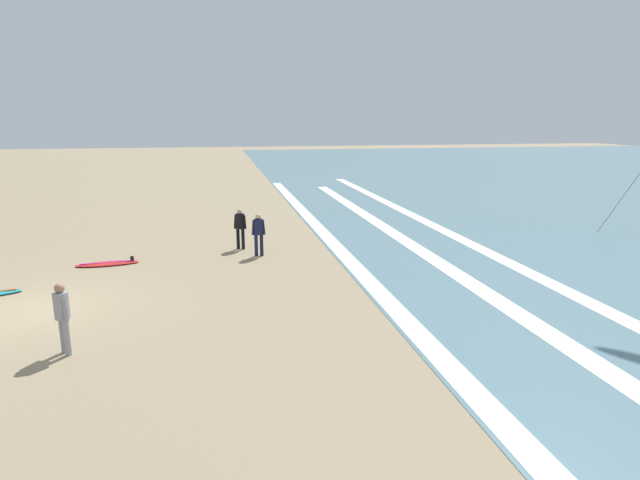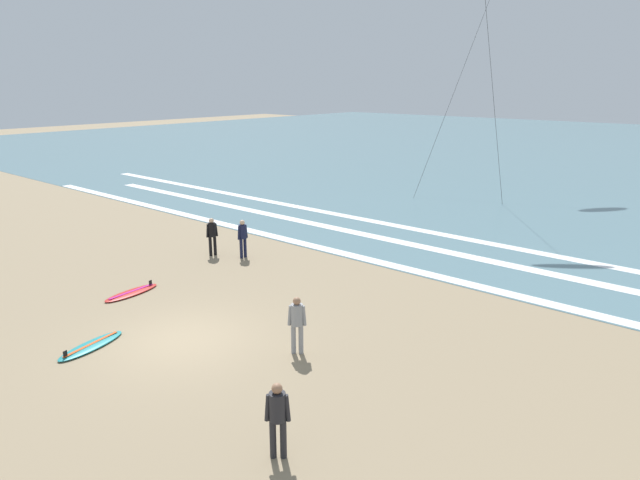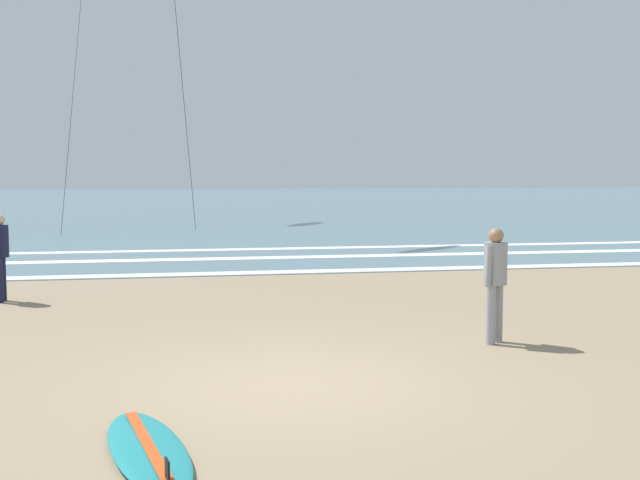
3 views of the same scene
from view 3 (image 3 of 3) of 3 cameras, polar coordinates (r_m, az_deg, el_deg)
The scene contains 8 objects.
ground_plane at distance 8.72m, azimuth -1.86°, elevation -10.62°, with size 160.00×160.00×0.00m, color #937F60.
ocean_surface at distance 62.38m, azimuth -9.05°, elevation 2.87°, with size 140.00×90.00×0.01m, color slate.
wave_foam_shoreline at distance 17.93m, azimuth -5.98°, elevation -2.46°, with size 52.91×0.60×0.01m, color white.
wave_foam_mid_break at distance 21.03m, azimuth -3.60°, elevation -1.32°, with size 49.19×0.68×0.01m, color white.
wave_foam_outer_break at distance 23.34m, azimuth -6.53°, elevation -0.71°, with size 56.62×0.63×0.01m, color white.
surfer_mid_group at distance 15.04m, azimuth -22.74°, elevation -0.66°, with size 0.32×0.51×1.60m.
surfer_right_near at distance 10.78m, azimuth 12.92°, elevation -2.52°, with size 0.46×0.38×1.60m.
surfboard_near_water at distance 6.79m, azimuth -12.70°, elevation -14.96°, with size 1.04×2.18×0.25m.
Camera 3 is at (-1.21, -8.30, 2.36)m, focal length 42.97 mm.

